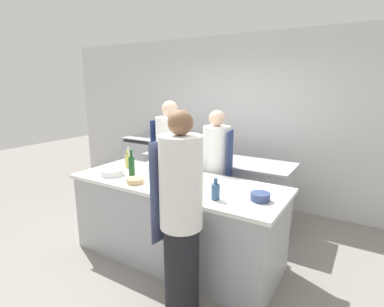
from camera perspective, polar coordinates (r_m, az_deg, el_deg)
ground_plane at (r=3.78m, az=-2.94°, el=-18.93°), size 16.00×16.00×0.00m
wall_back at (r=5.14m, az=10.53°, el=6.10°), size 8.00×0.06×2.80m
prep_counter at (r=3.55m, az=-3.03°, el=-12.47°), size 2.47×0.94×0.94m
pass_counter at (r=4.56m, az=4.40°, el=-6.61°), size 2.27×0.71×0.94m
oven_range at (r=5.83m, az=-7.55°, el=-1.86°), size 0.91×0.70×1.02m
chef_at_prep_near at (r=2.56m, az=-2.12°, el=-12.12°), size 0.39×0.38×1.81m
chef_at_stove at (r=3.90m, az=4.62°, el=-4.15°), size 0.38×0.37×1.69m
chef_at_pass_far at (r=4.10m, az=-4.07°, el=-2.61°), size 0.45×0.44×1.79m
bottle_olive_oil at (r=3.97m, az=-12.17°, el=-1.39°), size 0.07×0.07×0.23m
bottle_vinegar at (r=2.84m, az=4.51°, el=-7.16°), size 0.08×0.08×0.21m
bottle_wine at (r=4.09m, az=-11.97°, el=-0.86°), size 0.06×0.06×0.25m
bottle_cooking_oil at (r=3.60m, az=-11.42°, el=-2.31°), size 0.07×0.07×0.32m
bowl_mixing_large at (r=3.36m, az=-10.79°, el=-5.10°), size 0.19×0.19×0.06m
bowl_prep_small at (r=3.71m, az=-15.00°, el=-3.43°), size 0.28×0.28×0.08m
bowl_ceramic_blue at (r=2.89m, az=12.87°, el=-8.02°), size 0.19×0.19×0.08m
bowl_wooden_salad at (r=3.85m, az=-6.86°, el=-2.35°), size 0.26×0.26×0.09m
cutting_board at (r=3.31m, az=-3.54°, el=-5.58°), size 0.31×0.25×0.01m
stockpot at (r=4.28m, az=2.67°, el=-0.01°), size 0.25×0.25×0.19m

